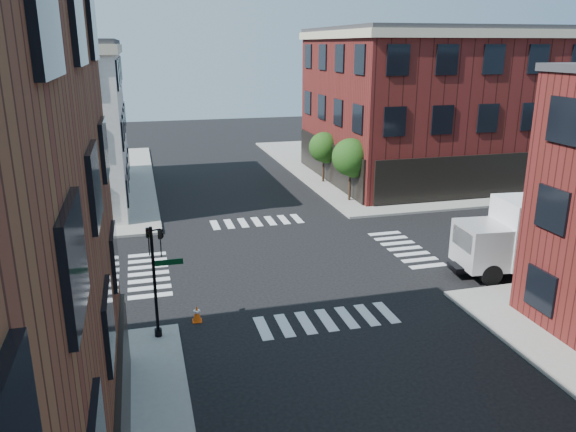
% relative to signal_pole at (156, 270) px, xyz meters
% --- Properties ---
extents(ground, '(120.00, 120.00, 0.00)m').
position_rel_signal_pole_xyz_m(ground, '(6.72, 6.68, -2.86)').
color(ground, black).
rests_on(ground, ground).
extents(sidewalk_ne, '(30.00, 30.00, 0.15)m').
position_rel_signal_pole_xyz_m(sidewalk_ne, '(27.72, 27.68, -2.78)').
color(sidewalk_ne, gray).
rests_on(sidewalk_ne, ground).
extents(building_ne, '(25.00, 16.00, 12.00)m').
position_rel_signal_pole_xyz_m(building_ne, '(27.22, 22.68, 3.14)').
color(building_ne, '#4D1613').
rests_on(building_ne, ground).
extents(tree_near, '(2.69, 2.69, 4.49)m').
position_rel_signal_pole_xyz_m(tree_near, '(14.28, 16.65, 0.30)').
color(tree_near, black).
rests_on(tree_near, ground).
extents(tree_far, '(2.43, 2.43, 4.07)m').
position_rel_signal_pole_xyz_m(tree_far, '(14.28, 22.65, 0.02)').
color(tree_far, black).
rests_on(tree_far, ground).
extents(signal_pole, '(1.29, 1.24, 4.60)m').
position_rel_signal_pole_xyz_m(signal_pole, '(0.00, 0.00, 0.00)').
color(signal_pole, black).
rests_on(signal_pole, ground).
extents(box_truck, '(8.63, 3.31, 3.83)m').
position_rel_signal_pole_xyz_m(box_truck, '(18.74, 1.87, -0.87)').
color(box_truck, silver).
rests_on(box_truck, ground).
extents(traffic_cone, '(0.41, 0.41, 0.71)m').
position_rel_signal_pole_xyz_m(traffic_cone, '(1.52, 0.98, -2.51)').
color(traffic_cone, '#F3540A').
rests_on(traffic_cone, ground).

